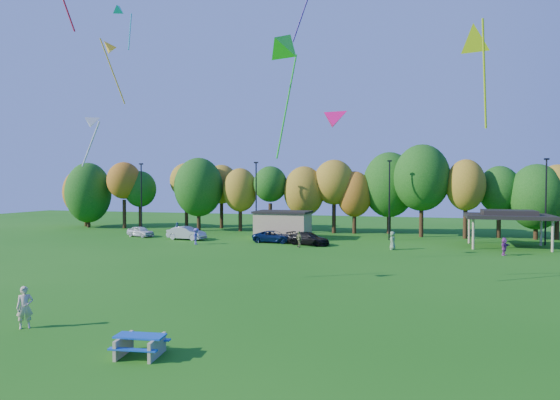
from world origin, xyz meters
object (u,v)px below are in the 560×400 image
(picnic_table, at_px, (140,344))
(car_a, at_px, (140,231))
(car_c, at_px, (274,237))
(kite_flyer, at_px, (25,307))
(car_b, at_px, (187,233))
(car_d, at_px, (309,239))

(picnic_table, bearing_deg, car_a, 114.59)
(car_a, relative_size, car_c, 0.81)
(kite_flyer, bearing_deg, car_b, 62.29)
(kite_flyer, relative_size, car_b, 0.41)
(kite_flyer, bearing_deg, car_c, 44.91)
(car_b, bearing_deg, kite_flyer, -156.65)
(picnic_table, height_order, car_d, car_d)
(car_a, height_order, car_c, car_c)
(car_c, height_order, car_d, car_d)
(car_c, relative_size, car_d, 1.00)
(kite_flyer, xyz_separation_m, car_a, (-16.01, 34.83, -0.31))
(kite_flyer, relative_size, car_c, 0.41)
(car_a, relative_size, car_d, 0.81)
(car_a, bearing_deg, car_d, -76.34)
(kite_flyer, distance_m, car_c, 33.86)
(car_a, height_order, car_d, car_d)
(picnic_table, height_order, car_b, car_b)
(car_b, bearing_deg, car_a, 87.20)
(picnic_table, distance_m, car_d, 34.53)
(kite_flyer, distance_m, car_d, 33.24)
(car_a, height_order, car_b, car_b)
(car_b, height_order, car_d, car_b)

